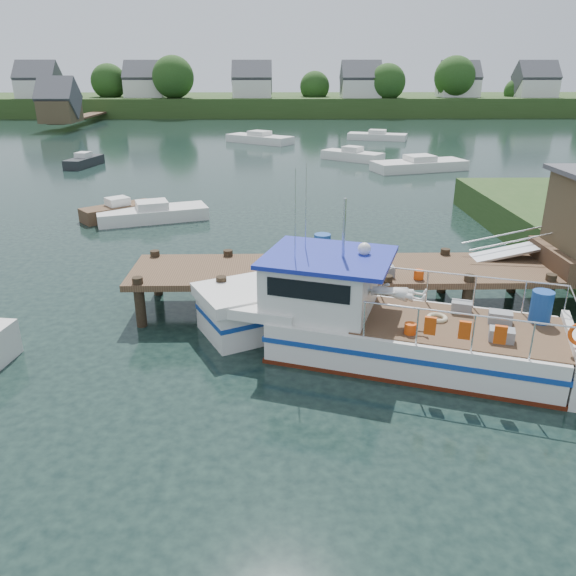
{
  "coord_description": "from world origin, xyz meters",
  "views": [
    {
      "loc": [
        -1.33,
        -17.06,
        7.45
      ],
      "look_at": [
        -1.0,
        -1.5,
        1.3
      ],
      "focal_mm": 35.0,
      "sensor_mm": 36.0,
      "label": 1
    }
  ],
  "objects_px": {
    "moored_far": "(377,136)",
    "moored_c": "(419,165)",
    "lobster_boat": "(366,321)",
    "moored_b": "(352,155)",
    "dock": "(522,242)",
    "moored_e": "(84,161)",
    "moored_a": "(153,213)",
    "moored_d": "(260,138)",
    "moored_rowboat": "(119,211)"
  },
  "relations": [
    {
      "from": "dock",
      "to": "moored_d",
      "type": "relative_size",
      "value": 2.28
    },
    {
      "from": "lobster_boat",
      "to": "moored_e",
      "type": "relative_size",
      "value": 2.47
    },
    {
      "from": "lobster_boat",
      "to": "moored_a",
      "type": "bearing_deg",
      "value": 140.24
    },
    {
      "from": "moored_d",
      "to": "moored_c",
      "type": "bearing_deg",
      "value": -77.45
    },
    {
      "from": "lobster_boat",
      "to": "moored_d",
      "type": "distance_m",
      "value": 46.52
    },
    {
      "from": "lobster_boat",
      "to": "moored_b",
      "type": "distance_m",
      "value": 34.66
    },
    {
      "from": "moored_b",
      "to": "moored_c",
      "type": "xyz_separation_m",
      "value": [
        4.52,
        -5.06,
        -0.01
      ]
    },
    {
      "from": "dock",
      "to": "moored_e",
      "type": "distance_m",
      "value": 36.91
    },
    {
      "from": "dock",
      "to": "moored_c",
      "type": "distance_m",
      "value": 26.5
    },
    {
      "from": "moored_c",
      "to": "moored_e",
      "type": "height_order",
      "value": "moored_c"
    },
    {
      "from": "moored_d",
      "to": "lobster_boat",
      "type": "bearing_deg",
      "value": -109.19
    },
    {
      "from": "moored_c",
      "to": "moored_b",
      "type": "bearing_deg",
      "value": 125.2
    },
    {
      "from": "moored_c",
      "to": "moored_d",
      "type": "xyz_separation_m",
      "value": [
        -12.72,
        16.97,
        0.03
      ]
    },
    {
      "from": "dock",
      "to": "lobster_boat",
      "type": "bearing_deg",
      "value": -149.95
    },
    {
      "from": "lobster_boat",
      "to": "moored_e",
      "type": "bearing_deg",
      "value": 138.26
    },
    {
      "from": "moored_d",
      "to": "moored_e",
      "type": "relative_size",
      "value": 1.71
    },
    {
      "from": "moored_far",
      "to": "moored_c",
      "type": "bearing_deg",
      "value": -87.11
    },
    {
      "from": "moored_rowboat",
      "to": "moored_d",
      "type": "distance_m",
      "value": 31.91
    },
    {
      "from": "lobster_boat",
      "to": "moored_e",
      "type": "xyz_separation_m",
      "value": [
        -17.8,
        31.78,
        -0.51
      ]
    },
    {
      "from": "moored_a",
      "to": "moored_d",
      "type": "distance_m",
      "value": 32.06
    },
    {
      "from": "moored_d",
      "to": "moored_b",
      "type": "bearing_deg",
      "value": -79.75
    },
    {
      "from": "moored_c",
      "to": "moored_rowboat",
      "type": "bearing_deg",
      "value": -150.12
    },
    {
      "from": "lobster_boat",
      "to": "moored_b",
      "type": "bearing_deg",
      "value": 102.29
    },
    {
      "from": "moored_e",
      "to": "moored_rowboat",
      "type": "bearing_deg",
      "value": -64.7
    },
    {
      "from": "moored_far",
      "to": "moored_c",
      "type": "height_order",
      "value": "moored_c"
    },
    {
      "from": "dock",
      "to": "lobster_boat",
      "type": "distance_m",
      "value": 6.36
    },
    {
      "from": "moored_far",
      "to": "lobster_boat",
      "type": "bearing_deg",
      "value": -97.01
    },
    {
      "from": "moored_rowboat",
      "to": "moored_far",
      "type": "relative_size",
      "value": 0.57
    },
    {
      "from": "dock",
      "to": "moored_a",
      "type": "bearing_deg",
      "value": 141.12
    },
    {
      "from": "lobster_boat",
      "to": "moored_a",
      "type": "distance_m",
      "value": 17.1
    },
    {
      "from": "dock",
      "to": "moored_far",
      "type": "height_order",
      "value": "dock"
    },
    {
      "from": "moored_b",
      "to": "moored_e",
      "type": "relative_size",
      "value": 1.24
    },
    {
      "from": "dock",
      "to": "moored_d",
      "type": "xyz_separation_m",
      "value": [
        -9.55,
        43.21,
        -1.79
      ]
    },
    {
      "from": "moored_rowboat",
      "to": "moored_c",
      "type": "height_order",
      "value": "moored_c"
    },
    {
      "from": "moored_far",
      "to": "moored_b",
      "type": "height_order",
      "value": "moored_b"
    },
    {
      "from": "dock",
      "to": "moored_b",
      "type": "height_order",
      "value": "dock"
    },
    {
      "from": "moored_rowboat",
      "to": "lobster_boat",
      "type": "bearing_deg",
      "value": -63.67
    },
    {
      "from": "moored_b",
      "to": "moored_c",
      "type": "height_order",
      "value": "moored_b"
    },
    {
      "from": "moored_c",
      "to": "moored_e",
      "type": "xyz_separation_m",
      "value": [
        -26.37,
        2.41,
        -0.01
      ]
    },
    {
      "from": "moored_b",
      "to": "dock",
      "type": "bearing_deg",
      "value": -84.57
    },
    {
      "from": "moored_rowboat",
      "to": "moored_d",
      "type": "xyz_separation_m",
      "value": [
        6.59,
        31.23,
        0.04
      ]
    },
    {
      "from": "moored_far",
      "to": "moored_d",
      "type": "bearing_deg",
      "value": -166.26
    },
    {
      "from": "moored_b",
      "to": "lobster_boat",
      "type": "bearing_deg",
      "value": -93.73
    },
    {
      "from": "dock",
      "to": "moored_c",
      "type": "bearing_deg",
      "value": 83.1
    },
    {
      "from": "dock",
      "to": "lobster_boat",
      "type": "xyz_separation_m",
      "value": [
        -5.39,
        -3.12,
        -1.31
      ]
    },
    {
      "from": "moored_rowboat",
      "to": "moored_far",
      "type": "xyz_separation_m",
      "value": [
        19.35,
        33.65,
        -0.02
      ]
    },
    {
      "from": "moored_a",
      "to": "moored_c",
      "type": "xyz_separation_m",
      "value": [
        17.43,
        14.75,
        0.05
      ]
    },
    {
      "from": "moored_a",
      "to": "moored_c",
      "type": "height_order",
      "value": "moored_c"
    },
    {
      "from": "moored_rowboat",
      "to": "moored_c",
      "type": "xyz_separation_m",
      "value": [
        19.31,
        14.26,
        0.02
      ]
    },
    {
      "from": "moored_a",
      "to": "moored_e",
      "type": "bearing_deg",
      "value": 118.34
    }
  ]
}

